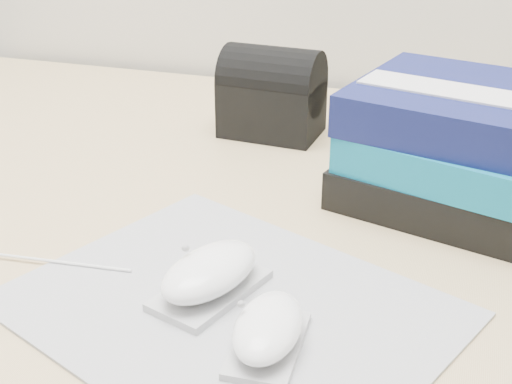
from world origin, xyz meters
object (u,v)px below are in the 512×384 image
(desk, at_px, (376,336))
(mouse_front, at_px, (268,330))
(mouse_rear, at_px, (210,274))
(book_stack, at_px, (479,150))
(pouch, at_px, (272,93))

(desk, distance_m, mouse_front, 0.44)
(mouse_rear, bearing_deg, book_stack, 50.81)
(desk, bearing_deg, mouse_front, -97.51)
(desk, relative_size, pouch, 11.61)
(desk, relative_size, book_stack, 4.98)
(mouse_rear, distance_m, mouse_front, 0.09)
(mouse_front, bearing_deg, pouch, 106.11)
(book_stack, height_order, pouch, book_stack)
(mouse_rear, bearing_deg, pouch, 98.80)
(mouse_front, xyz_separation_m, book_stack, (0.14, 0.32, 0.04))
(desk, distance_m, book_stack, 0.32)
(mouse_front, bearing_deg, desk, 82.49)
(book_stack, relative_size, pouch, 2.33)
(mouse_front, bearing_deg, mouse_rear, 140.86)
(desk, height_order, book_stack, book_stack)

